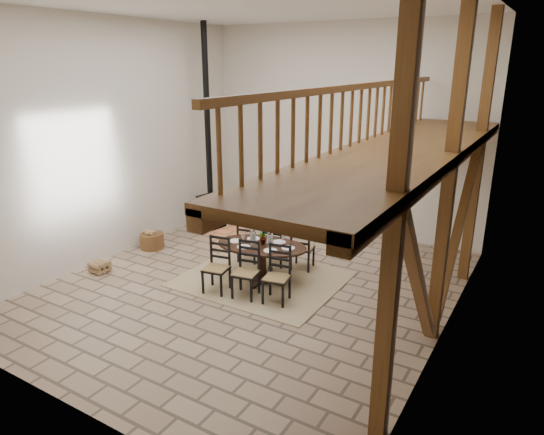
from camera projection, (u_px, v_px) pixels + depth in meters
The scene contains 7 objects.
ground at pixel (252, 286), 9.27m from camera, with size 8.00×8.00×0.00m, color #9F856A.
room_shell at pixel (311, 132), 7.76m from camera, with size 7.02×8.02×5.01m.
rug at pixel (262, 279), 9.55m from camera, with size 3.00×2.50×0.02m, color tan.
dining_table at pixel (262, 261), 9.43m from camera, with size 1.96×2.25×1.15m.
wood_stove at pixel (210, 184), 12.32m from camera, with size 0.68×0.56×5.00m.
log_basket at pixel (152, 240), 11.11m from camera, with size 0.54×0.54×0.45m.
log_stack at pixel (100, 267), 9.86m from camera, with size 0.36×0.37×0.23m.
Camera 1 is at (4.68, -7.01, 4.09)m, focal length 32.00 mm.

